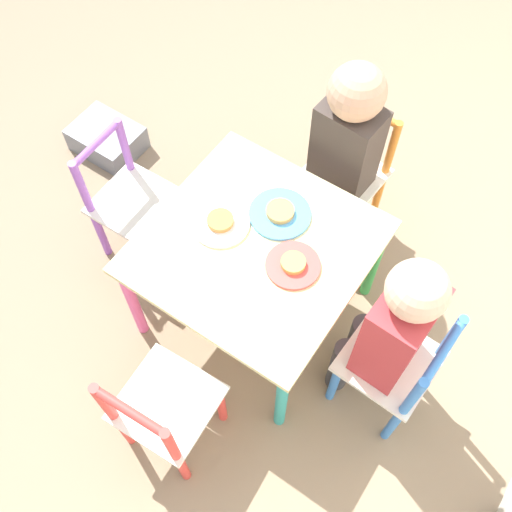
{
  "coord_description": "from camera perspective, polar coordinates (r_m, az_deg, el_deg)",
  "views": [
    {
      "loc": [
        0.76,
        0.52,
        1.95
      ],
      "look_at": [
        0.0,
        0.0,
        0.38
      ],
      "focal_mm": 42.0,
      "sensor_mm": 36.0,
      "label": 1
    }
  ],
  "objects": [
    {
      "name": "kids_table",
      "position": [
        1.81,
        0.0,
        0.15
      ],
      "size": [
        0.64,
        0.64,
        0.44
      ],
      "color": "beige",
      "rests_on": "ground_plane"
    },
    {
      "name": "chair_red",
      "position": [
        1.77,
        -8.84,
        -14.44
      ],
      "size": [
        0.28,
        0.28,
        0.52
      ],
      "rotation": [
        0.0,
        0.0,
        -1.51
      ],
      "color": "silver",
      "rests_on": "ground_plane"
    },
    {
      "name": "plate_front",
      "position": [
        1.8,
        -3.4,
        3.21
      ],
      "size": [
        0.18,
        0.18,
        0.03
      ],
      "color": "white",
      "rests_on": "kids_table"
    },
    {
      "name": "child_back",
      "position": [
        1.66,
        12.74,
        -6.72
      ],
      "size": [
        0.21,
        0.21,
        0.78
      ],
      "rotation": [
        0.0,
        0.0,
        -0.05
      ],
      "color": "#38383D",
      "rests_on": "ground_plane"
    },
    {
      "name": "ground_plane",
      "position": [
        2.15,
        0.0,
        -5.08
      ],
      "size": [
        6.0,
        6.0,
        0.0
      ],
      "primitive_type": "plane",
      "color": "#8C755B"
    },
    {
      "name": "chair_purple",
      "position": [
        2.12,
        -11.8,
        4.99
      ],
      "size": [
        0.26,
        0.26,
        0.52
      ],
      "rotation": [
        0.0,
        0.0,
        -3.12
      ],
      "color": "silver",
      "rests_on": "ground_plane"
    },
    {
      "name": "storage_bin",
      "position": [
        2.6,
        -13.99,
        10.78
      ],
      "size": [
        0.21,
        0.27,
        0.11
      ],
      "color": "slate",
      "rests_on": "ground_plane"
    },
    {
      "name": "chair_orange",
      "position": [
        2.17,
        8.57,
        7.65
      ],
      "size": [
        0.28,
        0.28,
        0.52
      ],
      "rotation": [
        0.0,
        0.0,
        1.5
      ],
      "color": "silver",
      "rests_on": "ground_plane"
    },
    {
      "name": "plate_back",
      "position": [
        1.72,
        3.55,
        -0.82
      ],
      "size": [
        0.16,
        0.16,
        0.03
      ],
      "color": "#E54C47",
      "rests_on": "kids_table"
    },
    {
      "name": "chair_blue",
      "position": [
        1.84,
        13.13,
        -10.27
      ],
      "size": [
        0.27,
        0.27,
        0.52
      ],
      "rotation": [
        0.0,
        0.0,
        -0.05
      ],
      "color": "silver",
      "rests_on": "ground_plane"
    },
    {
      "name": "plate_left",
      "position": [
        1.81,
        2.3,
        4.11
      ],
      "size": [
        0.19,
        0.19,
        0.03
      ],
      "color": "#4C9EE0",
      "rests_on": "kids_table"
    },
    {
      "name": "child_left",
      "position": [
        1.97,
        8.43,
        10.52
      ],
      "size": [
        0.23,
        0.21,
        0.78
      ],
      "rotation": [
        0.0,
        0.0,
        1.5
      ],
      "color": "#7A6B5B",
      "rests_on": "ground_plane"
    }
  ]
}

